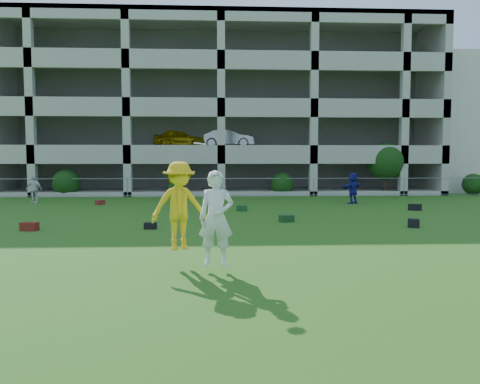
{
  "coord_description": "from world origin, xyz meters",
  "views": [
    {
      "loc": [
        -0.31,
        -11.05,
        2.38
      ],
      "look_at": [
        0.4,
        3.0,
        1.4
      ],
      "focal_mm": 35.0,
      "sensor_mm": 36.0,
      "label": 1
    }
  ],
  "objects": [
    {
      "name": "shrub_row",
      "position": [
        4.59,
        19.7,
        1.51
      ],
      "size": [
        34.38,
        2.52,
        3.5
      ],
      "color": "#163D11",
      "rests_on": "ground"
    },
    {
      "name": "bag_black_b",
      "position": [
        -2.59,
        4.98,
        0.11
      ],
      "size": [
        0.43,
        0.31,
        0.22
      ],
      "primitive_type": "cube",
      "rotation": [
        0.0,
        0.0,
        -0.15
      ],
      "color": "black",
      "rests_on": "ground"
    },
    {
      "name": "frisbee_contest",
      "position": [
        -0.9,
        -0.88,
        1.31
      ],
      "size": [
        1.9,
        1.36,
        2.6
      ],
      "color": "yellow",
      "rests_on": "ground"
    },
    {
      "name": "bag_red_a",
      "position": [
        -6.57,
        4.79,
        0.14
      ],
      "size": [
        0.59,
        0.39,
        0.28
      ],
      "primitive_type": "cube",
      "rotation": [
        0.0,
        0.0,
        -0.18
      ],
      "color": "#5C0F13",
      "rests_on": "ground"
    },
    {
      "name": "bystander_d",
      "position": [
        7.02,
        13.73,
        0.84
      ],
      "size": [
        1.53,
        1.34,
        1.67
      ],
      "primitive_type": "imported",
      "rotation": [
        0.0,
        0.0,
        3.8
      ],
      "color": "navy",
      "rests_on": "ground"
    },
    {
      "name": "bystander_b",
      "position": [
        -10.26,
        14.87,
        0.77
      ],
      "size": [
        0.95,
        0.51,
        1.53
      ],
      "primitive_type": "imported",
      "rotation": [
        0.0,
        0.0,
        -0.16
      ],
      "color": "silver",
      "rests_on": "ground"
    },
    {
      "name": "bag_green_c",
      "position": [
        2.35,
        6.53,
        0.13
      ],
      "size": [
        0.59,
        0.5,
        0.26
      ],
      "primitive_type": "cube",
      "rotation": [
        0.0,
        0.0,
        0.35
      ],
      "color": "#133312",
      "rests_on": "ground"
    },
    {
      "name": "crate_d",
      "position": [
        6.59,
        4.88,
        0.15
      ],
      "size": [
        0.43,
        0.43,
        0.3
      ],
      "primitive_type": "cube",
      "rotation": [
        0.0,
        0.0,
        -0.27
      ],
      "color": "black",
      "rests_on": "ground"
    },
    {
      "name": "bag_green_g",
      "position": [
        0.85,
        10.41,
        0.12
      ],
      "size": [
        0.5,
        0.3,
        0.25
      ],
      "primitive_type": "cube",
      "rotation": [
        0.0,
        0.0,
        -0.01
      ],
      "color": "#133618",
      "rests_on": "ground"
    },
    {
      "name": "fence",
      "position": [
        0.0,
        19.0,
        0.61
      ],
      "size": [
        36.06,
        0.06,
        1.2
      ],
      "color": "gray",
      "rests_on": "ground"
    },
    {
      "name": "ground",
      "position": [
        0.0,
        0.0,
        0.0
      ],
      "size": [
        100.0,
        100.0,
        0.0
      ],
      "primitive_type": "plane",
      "color": "#235114",
      "rests_on": "ground"
    },
    {
      "name": "parking_garage",
      "position": [
        -0.0,
        27.7,
        6.01
      ],
      "size": [
        30.0,
        14.0,
        12.0
      ],
      "color": "#9E998C",
      "rests_on": "ground"
    },
    {
      "name": "bag_black_e",
      "position": [
        8.95,
        10.25,
        0.15
      ],
      "size": [
        0.67,
        0.53,
        0.3
      ],
      "primitive_type": "cube",
      "rotation": [
        0.0,
        0.0,
        -0.44
      ],
      "color": "black",
      "rests_on": "ground"
    },
    {
      "name": "bag_red_f",
      "position": [
        -6.43,
        13.71,
        0.12
      ],
      "size": [
        0.51,
        0.52,
        0.24
      ],
      "primitive_type": "cube",
      "rotation": [
        0.0,
        0.0,
        0.83
      ],
      "color": "#580F1C",
      "rests_on": "ground"
    }
  ]
}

